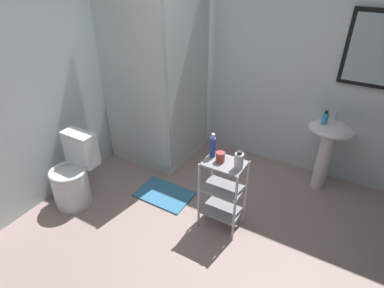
{
  "coord_description": "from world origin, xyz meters",
  "views": [
    {
      "loc": [
        0.89,
        -1.65,
        2.3
      ],
      "look_at": [
        -0.34,
        0.46,
        0.81
      ],
      "focal_mm": 29.29,
      "sensor_mm": 36.0,
      "label": 1
    }
  ],
  "objects": [
    {
      "name": "wall_left",
      "position": [
        -1.85,
        0.0,
        1.25
      ],
      "size": [
        0.1,
        4.2,
        2.5
      ],
      "primitive_type": "cube",
      "color": "silver",
      "rests_on": "ground_plane"
    },
    {
      "name": "lotion_bottle_white",
      "position": [
        0.14,
        0.41,
        0.82
      ],
      "size": [
        0.08,
        0.08,
        0.17
      ],
      "color": "white",
      "rests_on": "storage_cart"
    },
    {
      "name": "wall_back",
      "position": [
        0.01,
        1.85,
        1.25
      ],
      "size": [
        4.2,
        0.14,
        2.5
      ],
      "color": "silver",
      "rests_on": "ground_plane"
    },
    {
      "name": "pedestal_sink",
      "position": [
        0.71,
        1.52,
        0.58
      ],
      "size": [
        0.46,
        0.37,
        0.81
      ],
      "color": "white",
      "rests_on": "ground_plane"
    },
    {
      "name": "shower_stall",
      "position": [
        -1.21,
        1.18,
        0.46
      ],
      "size": [
        0.92,
        0.92,
        2.0
      ],
      "color": "white",
      "rests_on": "ground_plane"
    },
    {
      "name": "shampoo_bottle_blue",
      "position": [
        -0.13,
        0.47,
        0.84
      ],
      "size": [
        0.06,
        0.06,
        0.23
      ],
      "color": "#3449B3",
      "rests_on": "storage_cart"
    },
    {
      "name": "bath_mat",
      "position": [
        -0.73,
        0.51,
        0.01
      ],
      "size": [
        0.6,
        0.4,
        0.02
      ],
      "primitive_type": "cube",
      "color": "teal",
      "rests_on": "ground_plane"
    },
    {
      "name": "sink_faucet",
      "position": [
        0.71,
        1.64,
        0.86
      ],
      "size": [
        0.03,
        0.03,
        0.1
      ],
      "primitive_type": "cylinder",
      "color": "silver",
      "rests_on": "pedestal_sink"
    },
    {
      "name": "toilet",
      "position": [
        -1.48,
        -0.03,
        0.31
      ],
      "size": [
        0.37,
        0.49,
        0.76
      ],
      "color": "white",
      "rests_on": "ground_plane"
    },
    {
      "name": "storage_cart",
      "position": [
        0.01,
        0.43,
        0.44
      ],
      "size": [
        0.38,
        0.28,
        0.74
      ],
      "color": "silver",
      "rests_on": "ground_plane"
    },
    {
      "name": "rinse_cup",
      "position": [
        -0.03,
        0.43,
        0.79
      ],
      "size": [
        0.08,
        0.08,
        0.09
      ],
      "primitive_type": "cylinder",
      "color": "#B24742",
      "rests_on": "storage_cart"
    },
    {
      "name": "ground_plane",
      "position": [
        0.0,
        0.0,
        -0.01
      ],
      "size": [
        4.2,
        4.2,
        0.02
      ],
      "primitive_type": "cube",
      "color": "#A88C85"
    },
    {
      "name": "hand_soap_bottle",
      "position": [
        0.62,
        1.49,
        0.87
      ],
      "size": [
        0.06,
        0.06,
        0.14
      ],
      "color": "#389ED1",
      "rests_on": "pedestal_sink"
    }
  ]
}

